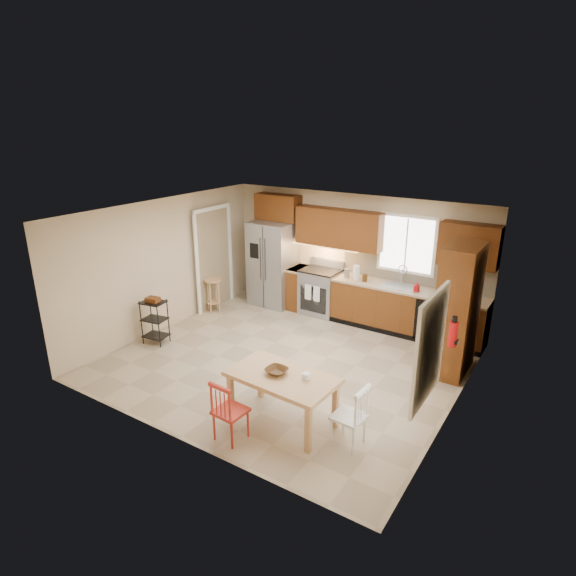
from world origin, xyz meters
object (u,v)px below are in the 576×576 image
at_px(soap_bottle, 417,287).
at_px(table_bowl, 276,374).
at_px(range_stove, 321,292).
at_px(utility_cart, 155,321).
at_px(chair_white, 349,415).
at_px(refrigerator, 273,264).
at_px(fire_extinguisher, 453,334).
at_px(chair_red, 230,410).
at_px(table_jar, 306,377).
at_px(bar_stool, 213,295).
at_px(dining_table, 282,399).
at_px(pantry, 458,310).

bearing_deg(soap_bottle, table_bowl, -100.55).
bearing_deg(range_stove, utility_cart, -122.38).
bearing_deg(chair_white, refrigerator, 48.39).
height_order(fire_extinguisher, chair_red, fire_extinguisher).
xyz_separation_m(table_bowl, table_jar, (0.40, 0.09, 0.03)).
bearing_deg(bar_stool, chair_white, -43.06).
bearing_deg(dining_table, fire_extinguisher, 46.43).
bearing_deg(bar_stool, range_stove, 16.66).
bearing_deg(chair_white, bar_stool, 63.74).
xyz_separation_m(pantry, chair_white, (-0.58, -2.62, -0.63)).
bearing_deg(dining_table, bar_stool, 146.79).
xyz_separation_m(fire_extinguisher, chair_white, (-0.78, -1.57, -0.68)).
relative_size(bar_stool, utility_cart, 0.86).
height_order(chair_white, table_bowl, chair_white).
height_order(refrigerator, table_bowl, refrigerator).
height_order(pantry, utility_cart, pantry).
bearing_deg(utility_cart, chair_white, -19.75).
xyz_separation_m(soap_bottle, chair_white, (0.37, -3.52, -0.58)).
bearing_deg(chair_red, range_stove, 107.68).
height_order(soap_bottle, pantry, pantry).
distance_m(dining_table, table_jar, 0.50).
bearing_deg(range_stove, chair_red, -75.60).
height_order(pantry, table_bowl, pantry).
xyz_separation_m(table_bowl, utility_cart, (-3.18, 0.79, -0.29)).
bearing_deg(refrigerator, dining_table, -54.06).
bearing_deg(soap_bottle, pantry, -43.45).
xyz_separation_m(refrigerator, chair_white, (3.55, -3.54, -0.49)).
height_order(fire_extinguisher, table_bowl, fire_extinguisher).
height_order(table_bowl, bar_stool, table_bowl).
relative_size(dining_table, chair_red, 1.70).
bearing_deg(chair_red, dining_table, 64.99).
relative_size(fire_extinguisher, table_bowl, 1.25).
xyz_separation_m(dining_table, utility_cart, (-3.27, 0.79, 0.07)).
bearing_deg(bar_stool, refrigerator, 39.79).
bearing_deg(range_stove, soap_bottle, -2.40).
bearing_deg(pantry, utility_cart, -158.59).
xyz_separation_m(table_jar, bar_stool, (-3.72, 2.43, -0.37)).
xyz_separation_m(chair_white, bar_stool, (-4.35, 2.47, -0.06)).
height_order(refrigerator, chair_white, refrigerator).
xyz_separation_m(range_stove, chair_red, (1.10, -4.30, -0.04)).
height_order(range_stove, utility_cart, range_stove).
bearing_deg(chair_red, chair_white, 31.59).
xyz_separation_m(range_stove, pantry, (2.98, -0.99, 0.59)).
relative_size(chair_white, bar_stool, 1.17).
bearing_deg(chair_red, utility_cart, 157.11).
relative_size(chair_red, table_jar, 7.55).
bearing_deg(chair_red, soap_bottle, 80.91).
height_order(table_jar, bar_stool, table_jar).
height_order(chair_white, table_jar, chair_white).
bearing_deg(pantry, fire_extinguisher, -79.22).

